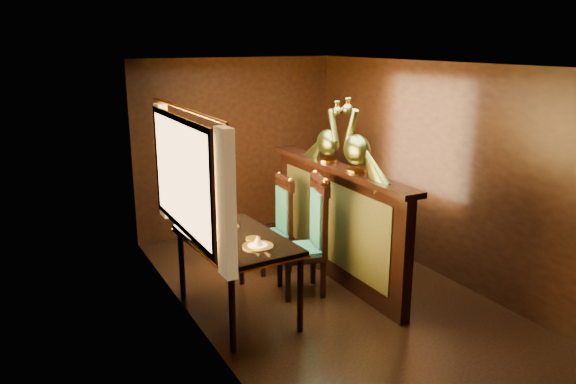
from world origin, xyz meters
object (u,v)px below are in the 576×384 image
peacock_right (328,131)px  dining_table (236,244)px  chair_left (312,232)px  peacock_left (357,136)px  chair_right (279,220)px

peacock_right → dining_table: bearing=-159.1°
chair_left → peacock_left: bearing=-8.4°
dining_table → peacock_left: (1.38, -0.06, 0.99)m
chair_left → chair_right: chair_left is taller
dining_table → peacock_left: peacock_left is taller
chair_right → peacock_right: size_ratio=1.63×
chair_right → peacock_left: bearing=-60.2°
chair_right → peacock_left: 1.54m
chair_right → peacock_left: size_ratio=1.51×
dining_table → chair_right: size_ratio=1.23×
peacock_left → peacock_right: bearing=90.0°
dining_table → chair_right: bearing=40.4°
dining_table → chair_left: 0.96m
dining_table → peacock_right: 1.76m
chair_left → chair_right: size_ratio=1.14×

